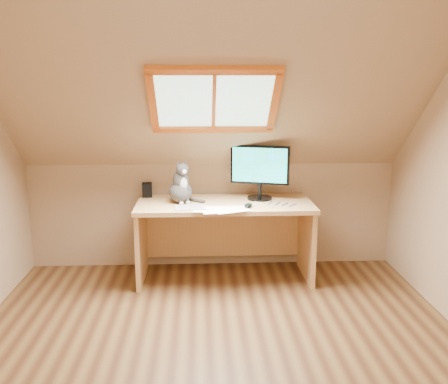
{
  "coord_description": "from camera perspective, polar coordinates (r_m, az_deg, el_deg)",
  "views": [
    {
      "loc": [
        -0.11,
        -2.94,
        1.76
      ],
      "look_at": [
        0.08,
        1.0,
        0.89
      ],
      "focal_mm": 40.0,
      "sensor_mm": 36.0,
      "label": 1
    }
  ],
  "objects": [
    {
      "name": "room_shell",
      "position": [
        2.87,
        -0.5,
        5.77
      ],
      "size": [
        3.52,
        3.52,
        2.41
      ],
      "color": "tan",
      "rests_on": "ground"
    },
    {
      "name": "monitor",
      "position": [
        4.52,
        4.12,
        2.69
      ],
      "size": [
        0.52,
        0.23,
        0.5
      ],
      "color": "black",
      "rests_on": "desk"
    },
    {
      "name": "desk",
      "position": [
        4.58,
        0.03,
        -3.66
      ],
      "size": [
        1.57,
        0.69,
        0.72
      ],
      "color": "tan",
      "rests_on": "ground"
    },
    {
      "name": "graphics_tablet",
      "position": [
        4.25,
        -3.93,
        -1.79
      ],
      "size": [
        0.28,
        0.21,
        0.01
      ],
      "primitive_type": "cube",
      "rotation": [
        0.0,
        0.0,
        0.11
      ],
      "color": "#B2B2B7",
      "rests_on": "desk"
    },
    {
      "name": "papers",
      "position": [
        4.2,
        -0.45,
        -1.98
      ],
      "size": [
        0.35,
        0.3,
        0.01
      ],
      "color": "white",
      "rests_on": "desk"
    },
    {
      "name": "mouse",
      "position": [
        4.27,
        2.8,
        -1.55
      ],
      "size": [
        0.1,
        0.13,
        0.04
      ],
      "primitive_type": "ellipsoid",
      "rotation": [
        0.0,
        0.0,
        -0.3
      ],
      "color": "black",
      "rests_on": "desk"
    },
    {
      "name": "cables",
      "position": [
        4.38,
        5.39,
        -1.42
      ],
      "size": [
        0.51,
        0.26,
        0.01
      ],
      "color": "silver",
      "rests_on": "desk"
    },
    {
      "name": "ground",
      "position": [
        3.43,
        -0.52,
        -18.47
      ],
      "size": [
        3.5,
        3.5,
        0.0
      ],
      "primitive_type": "plane",
      "color": "brown",
      "rests_on": "ground"
    },
    {
      "name": "cat",
      "position": [
        4.44,
        -4.95,
        0.59
      ],
      "size": [
        0.29,
        0.32,
        0.39
      ],
      "color": "#403B38",
      "rests_on": "desk"
    },
    {
      "name": "desk_speaker",
      "position": [
        4.7,
        -8.78,
        0.23
      ],
      "size": [
        0.1,
        0.1,
        0.13
      ],
      "primitive_type": "cube",
      "rotation": [
        0.0,
        0.0,
        0.1
      ],
      "color": "black",
      "rests_on": "desk"
    }
  ]
}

